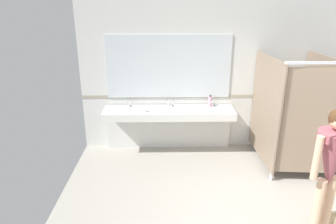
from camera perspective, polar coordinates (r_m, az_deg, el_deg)
name	(u,v)px	position (r m, az deg, el deg)	size (l,w,h in m)	color
wall_back	(236,74)	(6.00, 12.72, 7.04)	(5.97, 0.12, 2.95)	silver
wall_back_tile_band	(235,96)	(6.04, 12.55, 2.97)	(5.97, 0.01, 0.06)	#9E937F
vanity_counter	(169,119)	(5.80, 0.15, -1.39)	(2.45, 0.58, 1.00)	silver
mirror_panel	(169,67)	(5.73, 0.11, 8.55)	(2.35, 0.02, 1.19)	silver
bathroom_stalls	(325,112)	(5.71, 27.52, 0.00)	(1.95, 1.41, 1.98)	#84705B
person_standing	(332,160)	(3.95, 28.62, -7.95)	(0.55, 0.52, 1.68)	#DBAD89
soap_dispenser	(210,101)	(5.84, 7.97, 2.01)	(0.07, 0.07, 0.22)	#D899B2
paper_cup	(145,110)	(5.51, -4.46, 0.47)	(0.07, 0.07, 0.09)	white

